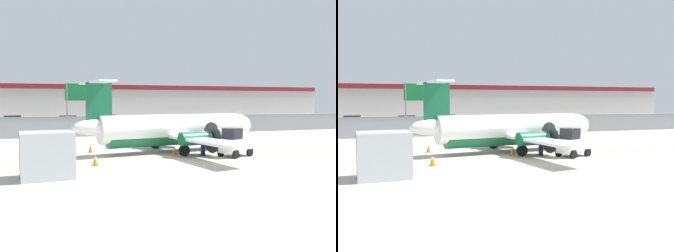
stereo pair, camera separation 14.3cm
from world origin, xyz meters
The scene contains 17 objects.
ground_plane centered at (0.00, 2.00, 0.00)m, with size 140.00×140.00×0.01m.
perimeter_fence centered at (0.00, 18.00, 1.12)m, with size 98.00×0.10×2.10m.
parking_lot_strip centered at (0.00, 29.50, 0.06)m, with size 98.00×17.00×0.12m.
background_building centered at (0.00, 47.99, 3.26)m, with size 91.00×8.10×6.50m.
commuter_airplane centered at (-0.37, 4.20, 1.60)m, with size 14.17×16.06×4.92m.
baggage_tug centered at (2.52, 0.72, 0.86)m, with size 2.57×2.08×1.88m.
ground_crew_worker centered at (0.62, 1.60, 0.95)m, with size 0.55×0.43×1.70m.
cargo_container centered at (-9.30, -2.56, 1.10)m, with size 2.52×2.15×2.20m.
traffic_cone_near_left centered at (-1.06, 2.54, 0.31)m, with size 0.36×0.36×0.64m.
traffic_cone_near_right centered at (-6.68, 0.15, 0.31)m, with size 0.36×0.36×0.64m.
traffic_cone_far_left centered at (-6.22, 5.79, 0.31)m, with size 0.36×0.36×0.64m.
parked_car_0 centered at (-12.99, 34.50, 0.89)m, with size 4.27×2.14×1.58m.
parked_car_1 centered at (-6.11, 31.78, 0.89)m, with size 4.25×2.11×1.58m.
parked_car_2 centered at (-0.48, 33.17, 0.89)m, with size 4.39×2.45×1.58m.
parked_car_3 centered at (7.83, 27.52, 0.89)m, with size 4.37×2.40×1.58m.
parked_car_4 centered at (12.76, 31.12, 0.89)m, with size 4.23×2.07×1.58m.
highway_sign centered at (-5.24, 19.82, 4.14)m, with size 3.60×0.14×5.50m.
Camera 1 is at (-9.57, -20.95, 3.63)m, focal length 40.00 mm.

